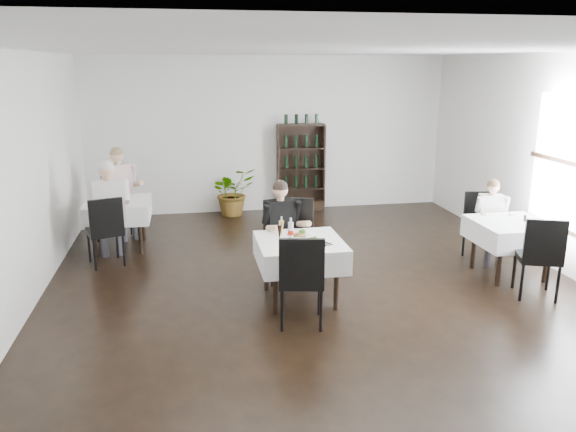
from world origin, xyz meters
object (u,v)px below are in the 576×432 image
object	(u,v)px
diner_main	(283,225)
main_table	(300,252)
wine_shelf	(301,169)
potted_tree	(233,192)

from	to	relation	value
diner_main	main_table	bearing A→B (deg)	-79.22
wine_shelf	diner_main	xyz separation A→B (m)	(-1.01, -3.73, -0.04)
potted_tree	diner_main	size ratio (longest dim) A/B	0.67
wine_shelf	potted_tree	world-z (taller)	wine_shelf
wine_shelf	diner_main	size ratio (longest dim) A/B	1.26
main_table	wine_shelf	bearing A→B (deg)	78.22
wine_shelf	potted_tree	distance (m)	1.42
wine_shelf	diner_main	world-z (taller)	wine_shelf
potted_tree	diner_main	world-z (taller)	diner_main
potted_tree	diner_main	distance (m)	3.65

